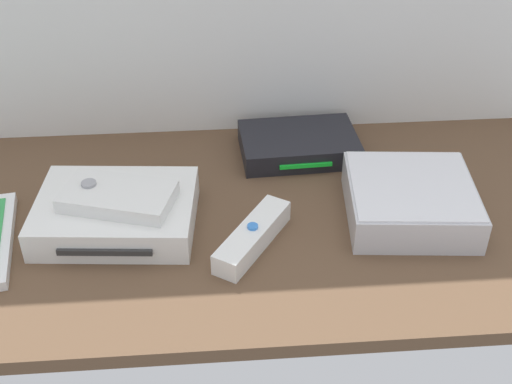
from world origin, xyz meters
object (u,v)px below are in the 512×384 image
at_px(game_console, 116,212).
at_px(mini_computer, 410,200).
at_px(remote_classic_pad, 118,196).
at_px(network_router, 299,144).
at_px(remote_wand, 253,237).

distance_m(game_console, mini_computer, 0.40).
bearing_deg(remote_classic_pad, network_router, 49.73).
distance_m(network_router, remote_wand, 0.24).
bearing_deg(remote_classic_pad, mini_computer, 16.54).
relative_size(mini_computer, network_router, 0.99).
xyz_separation_m(network_router, remote_classic_pad, (-0.26, -0.17, 0.04)).
bearing_deg(game_console, mini_computer, 3.80).
relative_size(remote_wand, remote_classic_pad, 0.89).
relative_size(mini_computer, remote_classic_pad, 1.15).
bearing_deg(remote_wand, remote_classic_pad, -162.42).
height_order(mini_computer, remote_wand, mini_computer).
bearing_deg(game_console, remote_classic_pad, -44.39).
distance_m(game_console, remote_wand, 0.19).
relative_size(network_router, remote_classic_pad, 1.16).
distance_m(network_router, remote_classic_pad, 0.32).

